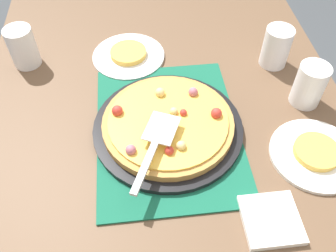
{
  "coord_description": "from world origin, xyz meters",
  "views": [
    {
      "loc": [
        0.58,
        -0.07,
        1.47
      ],
      "look_at": [
        0.0,
        0.0,
        0.77
      ],
      "focal_mm": 38.8,
      "sensor_mm": 36.0,
      "label": 1
    }
  ],
  "objects_px": {
    "cup_far": "(23,47)",
    "cup_near": "(310,85)",
    "pizza_pan": "(168,128)",
    "pizza": "(168,122)",
    "plate_near_left": "(315,155)",
    "cup_corner": "(276,47)",
    "napkin_stack": "(271,220)",
    "pizza_server": "(155,144)",
    "served_slice_left": "(317,151)",
    "plate_far_right": "(129,56)",
    "served_slice_right": "(128,53)"
  },
  "relations": [
    {
      "from": "served_slice_left",
      "to": "cup_near",
      "type": "xyz_separation_m",
      "value": [
        -0.18,
        0.04,
        0.04
      ]
    },
    {
      "from": "pizza",
      "to": "cup_corner",
      "type": "height_order",
      "value": "cup_corner"
    },
    {
      "from": "cup_far",
      "to": "cup_near",
      "type": "bearing_deg",
      "value": 72.15
    },
    {
      "from": "pizza_pan",
      "to": "cup_near",
      "type": "relative_size",
      "value": 3.17
    },
    {
      "from": "cup_near",
      "to": "cup_corner",
      "type": "relative_size",
      "value": 1.0
    },
    {
      "from": "cup_near",
      "to": "cup_corner",
      "type": "xyz_separation_m",
      "value": [
        -0.16,
        -0.04,
        0.0
      ]
    },
    {
      "from": "pizza",
      "to": "plate_far_right",
      "type": "xyz_separation_m",
      "value": [
        -0.3,
        -0.09,
        -0.03
      ]
    },
    {
      "from": "served_slice_right",
      "to": "pizza_server",
      "type": "relative_size",
      "value": 0.48
    },
    {
      "from": "cup_near",
      "to": "cup_corner",
      "type": "distance_m",
      "value": 0.17
    },
    {
      "from": "plate_far_right",
      "to": "pizza_server",
      "type": "bearing_deg",
      "value": 6.79
    },
    {
      "from": "served_slice_left",
      "to": "cup_far",
      "type": "relative_size",
      "value": 0.92
    },
    {
      "from": "plate_far_right",
      "to": "cup_near",
      "type": "distance_m",
      "value": 0.53
    },
    {
      "from": "served_slice_right",
      "to": "napkin_stack",
      "type": "distance_m",
      "value": 0.64
    },
    {
      "from": "plate_near_left",
      "to": "cup_near",
      "type": "relative_size",
      "value": 1.83
    },
    {
      "from": "plate_far_right",
      "to": "pizza_pan",
      "type": "bearing_deg",
      "value": 15.93
    },
    {
      "from": "cup_near",
      "to": "napkin_stack",
      "type": "bearing_deg",
      "value": -30.12
    },
    {
      "from": "served_slice_left",
      "to": "pizza_server",
      "type": "height_order",
      "value": "pizza_server"
    },
    {
      "from": "served_slice_left",
      "to": "cup_corner",
      "type": "height_order",
      "value": "cup_corner"
    },
    {
      "from": "served_slice_right",
      "to": "cup_far",
      "type": "height_order",
      "value": "cup_far"
    },
    {
      "from": "napkin_stack",
      "to": "cup_near",
      "type": "bearing_deg",
      "value": 149.88
    },
    {
      "from": "napkin_stack",
      "to": "cup_far",
      "type": "bearing_deg",
      "value": -135.32
    },
    {
      "from": "pizza_server",
      "to": "served_slice_left",
      "type": "bearing_deg",
      "value": 85.71
    },
    {
      "from": "plate_far_right",
      "to": "served_slice_right",
      "type": "height_order",
      "value": "served_slice_right"
    },
    {
      "from": "cup_corner",
      "to": "pizza_server",
      "type": "height_order",
      "value": "cup_corner"
    },
    {
      "from": "cup_corner",
      "to": "pizza_server",
      "type": "xyz_separation_m",
      "value": [
        0.32,
        -0.38,
        0.01
      ]
    },
    {
      "from": "served_slice_left",
      "to": "served_slice_right",
      "type": "bearing_deg",
      "value": -134.34
    },
    {
      "from": "pizza_pan",
      "to": "cup_near",
      "type": "bearing_deg",
      "value": 99.55
    },
    {
      "from": "pizza_pan",
      "to": "plate_near_left",
      "type": "bearing_deg",
      "value": 71.14
    },
    {
      "from": "plate_near_left",
      "to": "cup_far",
      "type": "height_order",
      "value": "cup_far"
    },
    {
      "from": "cup_corner",
      "to": "napkin_stack",
      "type": "xyz_separation_m",
      "value": [
        0.5,
        -0.16,
        -0.05
      ]
    },
    {
      "from": "pizza_pan",
      "to": "served_slice_left",
      "type": "height_order",
      "value": "served_slice_left"
    },
    {
      "from": "served_slice_left",
      "to": "pizza_pan",
      "type": "bearing_deg",
      "value": -108.86
    },
    {
      "from": "pizza_pan",
      "to": "pizza_server",
      "type": "xyz_separation_m",
      "value": [
        0.09,
        -0.04,
        0.06
      ]
    },
    {
      "from": "served_slice_left",
      "to": "cup_corner",
      "type": "bearing_deg",
      "value": -179.85
    },
    {
      "from": "plate_far_right",
      "to": "cup_near",
      "type": "bearing_deg",
      "value": 62.94
    },
    {
      "from": "pizza",
      "to": "cup_near",
      "type": "bearing_deg",
      "value": 99.52
    },
    {
      "from": "served_slice_left",
      "to": "cup_far",
      "type": "distance_m",
      "value": 0.86
    },
    {
      "from": "pizza",
      "to": "plate_near_left",
      "type": "xyz_separation_m",
      "value": [
        0.12,
        0.35,
        -0.03
      ]
    },
    {
      "from": "pizza_server",
      "to": "pizza_pan",
      "type": "bearing_deg",
      "value": 155.81
    },
    {
      "from": "pizza",
      "to": "plate_near_left",
      "type": "bearing_deg",
      "value": 71.11
    },
    {
      "from": "cup_near",
      "to": "served_slice_right",
      "type": "bearing_deg",
      "value": -117.06
    },
    {
      "from": "pizza",
      "to": "cup_corner",
      "type": "xyz_separation_m",
      "value": [
        -0.23,
        0.34,
        0.03
      ]
    },
    {
      "from": "served_slice_right",
      "to": "pizza_pan",
      "type": "bearing_deg",
      "value": 15.93
    },
    {
      "from": "pizza",
      "to": "pizza_server",
      "type": "height_order",
      "value": "pizza_server"
    },
    {
      "from": "pizza_pan",
      "to": "cup_near",
      "type": "distance_m",
      "value": 0.39
    },
    {
      "from": "cup_far",
      "to": "cup_corner",
      "type": "relative_size",
      "value": 1.0
    },
    {
      "from": "plate_near_left",
      "to": "served_slice_left",
      "type": "distance_m",
      "value": 0.01
    },
    {
      "from": "plate_near_left",
      "to": "plate_far_right",
      "type": "bearing_deg",
      "value": -134.34
    },
    {
      "from": "served_slice_left",
      "to": "plate_near_left",
      "type": "bearing_deg",
      "value": 0.0
    },
    {
      "from": "pizza_pan",
      "to": "napkin_stack",
      "type": "distance_m",
      "value": 0.33
    }
  ]
}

